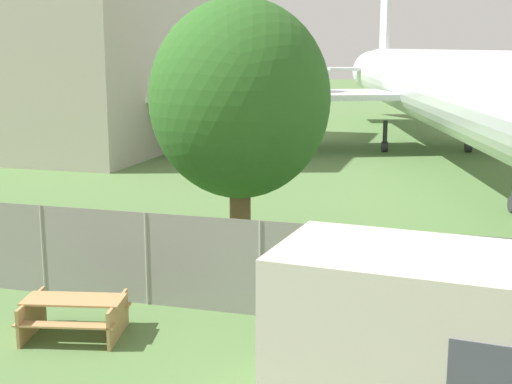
# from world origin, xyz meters

# --- Properties ---
(perimeter_fence) EXTENTS (56.07, 0.07, 2.05)m
(perimeter_fence) POSITION_xyz_m (-0.00, 9.68, 1.03)
(perimeter_fence) COLOR gray
(perimeter_fence) RESTS_ON ground
(airplane) EXTENTS (37.64, 45.48, 10.92)m
(airplane) POSITION_xyz_m (2.41, 33.55, 3.48)
(airplane) COLOR white
(airplane) RESTS_ON ground
(portable_cabin) EXTENTS (4.86, 2.85, 2.66)m
(portable_cabin) POSITION_xyz_m (3.66, 6.07, 1.33)
(portable_cabin) COLOR beige
(portable_cabin) RESTS_ON ground
(picnic_bench_near_cabin) EXTENTS (2.16, 1.77, 0.76)m
(picnic_bench_near_cabin) POSITION_xyz_m (-3.17, 7.69, 0.48)
(picnic_bench_near_cabin) COLOR tan
(picnic_bench_near_cabin) RESTS_ON ground
(tree_left_of_cabin) EXTENTS (4.60, 4.60, 6.75)m
(tree_left_of_cabin) POSITION_xyz_m (-1.62, 13.47, 4.20)
(tree_left_of_cabin) COLOR brown
(tree_left_of_cabin) RESTS_ON ground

